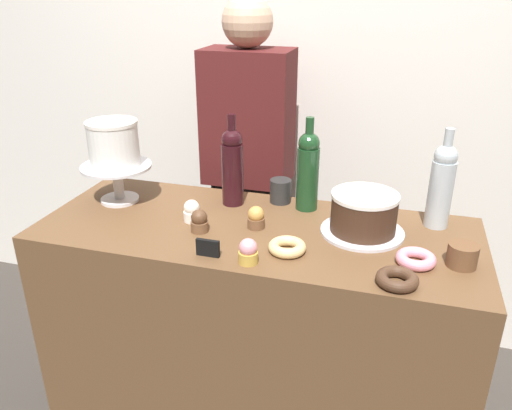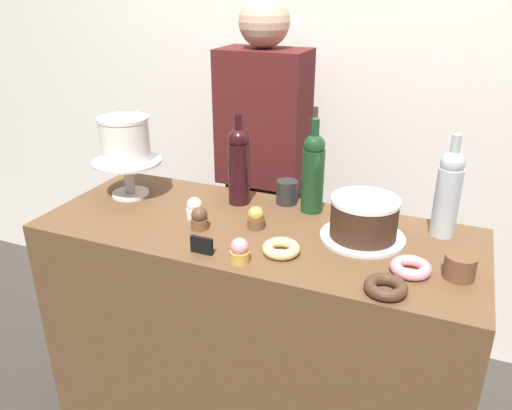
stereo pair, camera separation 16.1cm
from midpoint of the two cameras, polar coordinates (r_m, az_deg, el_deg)
The scene contains 20 objects.
back_wall at distance 2.33m, azimuth 10.51°, elevation 14.99°, with size 6.00×0.05×2.60m.
display_counter at distance 1.89m, azimuth 2.52°, elevation -15.04°, with size 1.42×0.56×0.91m.
cake_stand_pedestal at distance 1.90m, azimuth -11.80°, elevation 3.67°, with size 0.25×0.25×0.14m.
white_layer_cake at distance 1.86m, azimuth -12.12°, elevation 7.21°, with size 0.18×0.18×0.16m.
silver_serving_platter at distance 1.63m, azimuth 14.64°, elevation -3.56°, with size 0.26×0.26×0.01m.
chocolate_round_cake at distance 1.60m, azimuth 14.89°, elevation -1.41°, with size 0.21×0.21×0.12m.
wine_bottle_green at distance 1.73m, azimuth 9.10°, elevation 3.68°, with size 0.08×0.08×0.33m.
wine_bottle_dark_red at distance 1.78m, azimuth 0.65°, elevation 4.51°, with size 0.08×0.08×0.33m.
wine_bottle_clear at distance 1.68m, azimuth 23.36°, elevation 1.29°, with size 0.08×0.08×0.33m.
cupcake_chocolate at distance 1.63m, azimuth -3.56°, elevation -1.61°, with size 0.06×0.06×0.07m.
cupcake_strawberry at distance 1.43m, azimuth 1.37°, elevation -5.26°, with size 0.06×0.06×0.07m.
cupcake_caramel at distance 1.63m, azimuth 2.84°, elevation -1.47°, with size 0.06×0.06×0.07m.
cupcake_vanilla at distance 1.70m, azimuth -4.22°, elevation -0.44°, with size 0.06×0.06×0.07m.
donut_glazed at distance 1.49m, azimuth 5.94°, elevation -4.96°, with size 0.11×0.11×0.03m.
donut_pink at distance 1.48m, azimuth 20.01°, elevation -6.71°, with size 0.11×0.11×0.03m.
donut_chocolate at distance 1.37m, azimuth 17.68°, elevation -8.89°, with size 0.11×0.11×0.03m.
cookie_stack at distance 1.50m, azimuth 24.83°, elevation -6.37°, with size 0.08×0.08×0.07m.
price_sign_chalkboard at distance 1.48m, azimuth -3.03°, elevation -4.62°, with size 0.07×0.01×0.05m.
coffee_cup_ceramic at distance 1.82m, azimuth 6.03°, elevation 1.40°, with size 0.08×0.08×0.08m.
barista_figure at distance 2.22m, azimuth 2.90°, elevation 2.55°, with size 0.36×0.22×1.60m.
Camera 2 is at (0.57, -1.36, 1.64)m, focal length 35.66 mm.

